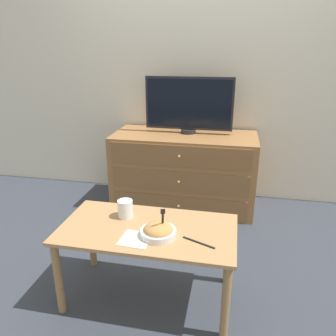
# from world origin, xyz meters

# --- Properties ---
(ground_plane) EXTENTS (12.00, 12.00, 0.00)m
(ground_plane) POSITION_xyz_m (0.00, 0.00, 0.00)
(ground_plane) COLOR #383D47
(wall_back) EXTENTS (12.00, 0.05, 2.60)m
(wall_back) POSITION_xyz_m (0.00, 0.03, 1.30)
(wall_back) COLOR silver
(wall_back) RESTS_ON ground_plane
(dresser) EXTENTS (1.27, 0.58, 0.68)m
(dresser) POSITION_xyz_m (-0.12, -0.31, 0.34)
(dresser) COLOR #9E6B3D
(dresser) RESTS_ON ground_plane
(tv) EXTENTS (0.78, 0.13, 0.49)m
(tv) POSITION_xyz_m (-0.09, -0.24, 0.94)
(tv) COLOR #232328
(tv) RESTS_ON dresser
(coffee_table) EXTENTS (0.98, 0.51, 0.47)m
(coffee_table) POSITION_xyz_m (-0.12, -1.57, 0.40)
(coffee_table) COLOR tan
(coffee_table) RESTS_ON ground_plane
(takeout_bowl) EXTENTS (0.19, 0.19, 0.18)m
(takeout_bowl) POSITION_xyz_m (-0.05, -1.64, 0.49)
(takeout_bowl) COLOR silver
(takeout_bowl) RESTS_ON coffee_table
(drink_cup) EXTENTS (0.09, 0.09, 0.11)m
(drink_cup) POSITION_xyz_m (-0.28, -1.47, 0.51)
(drink_cup) COLOR beige
(drink_cup) RESTS_ON coffee_table
(napkin) EXTENTS (0.16, 0.16, 0.00)m
(napkin) POSITION_xyz_m (-0.16, -1.70, 0.47)
(napkin) COLOR white
(napkin) RESTS_ON coffee_table
(knife) EXTENTS (0.17, 0.08, 0.01)m
(knife) POSITION_xyz_m (0.17, -1.66, 0.47)
(knife) COLOR black
(knife) RESTS_ON coffee_table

